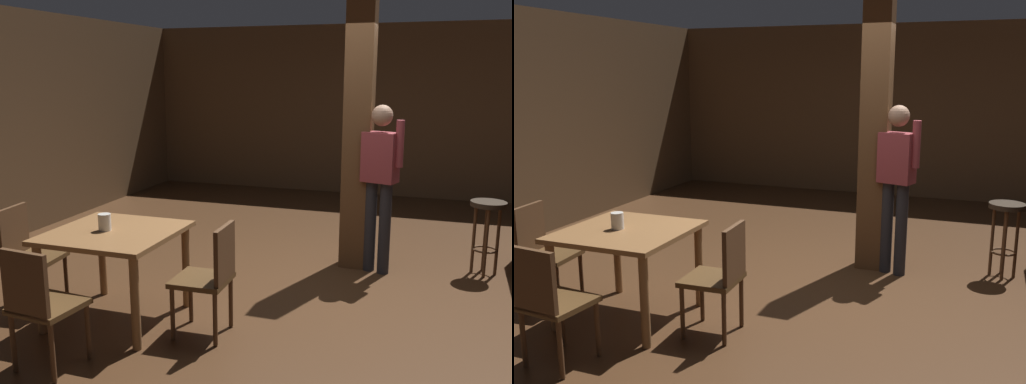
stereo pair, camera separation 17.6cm
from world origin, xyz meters
TOP-DOWN VIEW (x-y plane):
  - ground_plane at (0.00, 0.00)m, footprint 10.80×10.80m
  - wall_back at (0.00, 4.50)m, footprint 8.00×0.10m
  - pillar at (0.22, 0.76)m, footprint 0.28×0.28m
  - dining_table at (-1.42, -1.26)m, footprint 0.99×0.99m
  - chair_east at (-0.56, -1.28)m, footprint 0.43×0.43m
  - chair_south at (-1.44, -2.17)m, footprint 0.46×0.46m
  - chair_west at (-2.30, -1.28)m, footprint 0.46×0.46m
  - napkin_cup at (-1.50, -1.28)m, footprint 0.10×0.10m
  - standing_person at (0.47, 0.62)m, footprint 0.47×0.29m
  - bar_stool_near at (1.53, 0.91)m, footprint 0.35×0.35m

SIDE VIEW (x-z plane):
  - ground_plane at x=0.00m, z-range 0.00..0.00m
  - chair_east at x=-0.56m, z-range 0.06..0.95m
  - chair_south at x=-1.44m, z-range 0.06..0.95m
  - chair_west at x=-2.30m, z-range 0.06..0.95m
  - bar_stool_near at x=1.53m, z-range 0.19..0.95m
  - dining_table at x=-1.42m, z-range 0.26..1.03m
  - napkin_cup at x=-1.50m, z-range 0.77..0.91m
  - standing_person at x=0.47m, z-range 0.14..1.86m
  - wall_back at x=0.00m, z-range 0.00..2.80m
  - pillar at x=0.22m, z-range 0.00..2.80m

